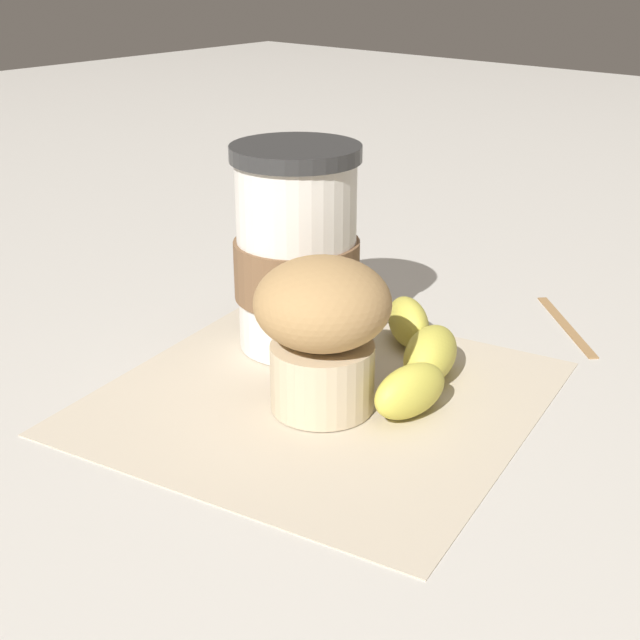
{
  "coord_description": "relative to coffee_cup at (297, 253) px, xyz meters",
  "views": [
    {
      "loc": [
        0.32,
        -0.36,
        0.26
      ],
      "look_at": [
        0.0,
        0.0,
        0.05
      ],
      "focal_mm": 50.0,
      "sensor_mm": 36.0,
      "label": 1
    }
  ],
  "objects": [
    {
      "name": "muffin",
      "position": [
        0.07,
        -0.06,
        -0.01
      ],
      "size": [
        0.08,
        0.08,
        0.09
      ],
      "color": "beige",
      "rests_on": "paper_napkin"
    },
    {
      "name": "paper_napkin",
      "position": [
        0.06,
        -0.05,
        -0.07
      ],
      "size": [
        0.29,
        0.29,
        0.0
      ],
      "primitive_type": "cube",
      "rotation": [
        0.0,
        0.0,
        0.2
      ],
      "color": "beige",
      "rests_on": "ground_plane"
    },
    {
      "name": "coffee_cup",
      "position": [
        0.0,
        0.0,
        0.0
      ],
      "size": [
        0.08,
        0.08,
        0.14
      ],
      "color": "silver",
      "rests_on": "paper_napkin"
    },
    {
      "name": "banana",
      "position": [
        0.09,
        0.01,
        -0.05
      ],
      "size": [
        0.11,
        0.14,
        0.03
      ],
      "color": "#D6CC4C",
      "rests_on": "paper_napkin"
    },
    {
      "name": "ground_plane",
      "position": [
        0.06,
        -0.05,
        -0.07
      ],
      "size": [
        3.0,
        3.0,
        0.0
      ],
      "primitive_type": "plane",
      "color": "beige"
    },
    {
      "name": "wooden_stirrer",
      "position": [
        0.13,
        0.15,
        -0.07
      ],
      "size": [
        0.08,
        0.08,
        0.0
      ],
      "primitive_type": "cube",
      "rotation": [
        0.0,
        0.0,
        5.52
      ],
      "color": "#9E7547",
      "rests_on": "ground_plane"
    }
  ]
}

